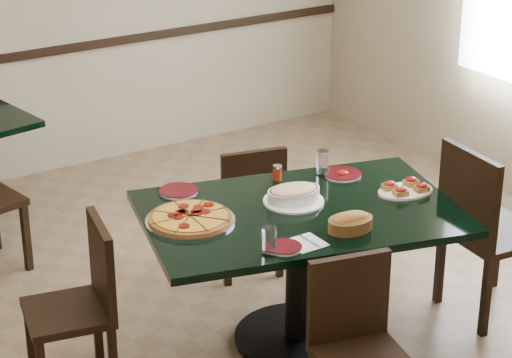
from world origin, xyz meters
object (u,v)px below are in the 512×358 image
main_table (299,243)px  chair_near (356,340)px  chair_left (83,298)px  chair_right (483,223)px  bruschetta_platter (405,188)px  lasagna_casserole (294,194)px  bread_basket (350,222)px  chair_far (249,204)px  pepperoni_pizza (190,218)px

main_table → chair_near: (-0.20, -0.74, -0.11)m
chair_left → chair_near: bearing=53.5°
chair_left → main_table: bearing=89.2°
chair_right → bruschetta_platter: bearing=70.2°
chair_right → lasagna_casserole: (-0.95, 0.39, 0.25)m
main_table → bread_basket: bearing=-62.5°
main_table → bruschetta_platter: (0.58, -0.11, 0.21)m
main_table → bruschetta_platter: size_ratio=5.30×
chair_near → bruschetta_platter: (0.78, 0.63, 0.32)m
chair_far → bread_basket: bearing=97.8°
lasagna_casserole → bruschetta_platter: 0.59m
chair_near → chair_right: size_ratio=0.85×
chair_far → chair_right: chair_right is taller
main_table → pepperoni_pizza: bearing=176.4°
pepperoni_pizza → bruschetta_platter: bruschetta_platter is taller
lasagna_casserole → chair_near: bearing=-97.0°
bread_basket → bruschetta_platter: (0.51, 0.20, -0.02)m
chair_near → chair_left: bearing=144.7°
bread_basket → chair_near: bearing=-118.2°
chair_left → bread_basket: bread_basket is taller
chair_left → bread_basket: 1.31m
chair_far → chair_near: (-0.36, -1.49, 0.01)m
lasagna_casserole → chair_far: bearing=86.0°
chair_near → bread_basket: bearing=69.7°
chair_right → bread_basket: bearing=96.2°
bruschetta_platter → lasagna_casserole: bearing=169.1°
chair_right → chair_left: chair_right is taller
chair_left → pepperoni_pizza: (0.55, -0.06, 0.30)m
chair_near → pepperoni_pizza: 1.01m
chair_far → bread_basket: (-0.09, -1.07, 0.34)m
chair_near → bruschetta_platter: 1.05m
main_table → lasagna_casserole: (0.02, 0.09, 0.23)m
bread_basket → main_table: bearing=107.7°
chair_near → pepperoni_pizza: chair_near is taller
main_table → pepperoni_pizza: (-0.53, 0.17, 0.20)m
chair_left → bruschetta_platter: 1.72m
chair_right → chair_far: bearing=42.9°
chair_far → pepperoni_pizza: chair_far is taller
chair_right → bread_basket: size_ratio=4.03×
chair_near → pepperoni_pizza: size_ratio=1.88×
chair_far → chair_near: chair_near is taller
chair_left → lasagna_casserole: chair_left is taller
bread_basket → chair_far: bearing=89.6°
chair_left → bruschetta_platter: (1.66, -0.34, 0.31)m
chair_near → lasagna_casserole: bearing=87.4°
chair_far → chair_near: bearing=89.0°
chair_right → bruschetta_platter: chair_right is taller
chair_near → lasagna_casserole: size_ratio=2.67×
chair_near → bread_basket: 0.60m
lasagna_casserole → chair_left: bearing=-179.1°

